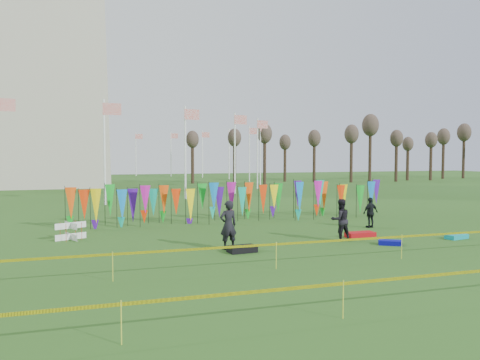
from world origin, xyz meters
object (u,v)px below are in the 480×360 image
object	(u,v)px
kite_bag_black	(242,249)
person_right	(371,213)
kite_bag_teal	(457,237)
kite_bag_red	(360,235)
person_left	(228,225)
person_mid	(340,220)
box_kite	(71,231)
kite_bag_blue	(390,243)

from	to	relation	value
kite_bag_black	person_right	bearing A→B (deg)	25.13
kite_bag_teal	kite_bag_red	bearing A→B (deg)	157.47
person_left	person_right	distance (m)	9.22
person_mid	box_kite	bearing A→B (deg)	-17.11
box_kite	kite_bag_blue	xyz separation A→B (m)	(12.90, -5.29, -0.30)
box_kite	kite_bag_black	xyz separation A→B (m)	(6.48, -4.83, -0.27)
person_mid	kite_bag_black	distance (m)	5.06
box_kite	kite_bag_red	xyz separation A→B (m)	(12.70, -3.30, -0.28)
person_right	kite_bag_teal	size ratio (longest dim) A/B	1.50
kite_bag_blue	person_mid	bearing A→B (deg)	135.72
kite_bag_blue	kite_bag_black	distance (m)	6.43
box_kite	kite_bag_blue	size ratio (longest dim) A/B	0.85
box_kite	kite_bag_red	bearing A→B (deg)	-14.57
person_mid	kite_bag_black	bearing A→B (deg)	13.19
kite_bag_teal	kite_bag_blue	bearing A→B (deg)	-174.77
box_kite	person_mid	bearing A→B (deg)	-18.48
person_right	kite_bag_blue	distance (m)	4.78
kite_bag_black	kite_bag_teal	bearing A→B (deg)	-0.65
kite_bag_blue	kite_bag_teal	distance (m)	3.77
person_right	kite_bag_black	xyz separation A→B (m)	(-8.28, -3.89, -0.67)
kite_bag_blue	kite_bag_red	world-z (taller)	kite_bag_red
kite_bag_blue	kite_bag_teal	world-z (taller)	kite_bag_teal
person_mid	kite_bag_red	xyz separation A→B (m)	(1.32, 0.50, -0.81)
kite_bag_blue	kite_bag_black	xyz separation A→B (m)	(-6.41, 0.46, 0.03)
box_kite	person_mid	world-z (taller)	person_mid
person_right	kite_bag_red	world-z (taller)	person_right
box_kite	kite_bag_red	world-z (taller)	box_kite
person_left	box_kite	bearing A→B (deg)	-41.71
person_mid	kite_bag_blue	size ratio (longest dim) A/B	1.99
kite_bag_red	kite_bag_black	bearing A→B (deg)	-166.20
box_kite	person_right	bearing A→B (deg)	-3.65
kite_bag_red	person_mid	bearing A→B (deg)	-159.20
kite_bag_blue	kite_bag_black	size ratio (longest dim) A/B	0.86
box_kite	kite_bag_teal	size ratio (longest dim) A/B	0.75
kite_bag_teal	person_left	bearing A→B (deg)	175.64
person_left	kite_bag_teal	world-z (taller)	person_left
person_right	kite_bag_blue	size ratio (longest dim) A/B	1.70
box_kite	kite_bag_teal	distance (m)	17.37
kite_bag_red	kite_bag_teal	bearing A→B (deg)	-22.53
person_left	person_mid	xyz separation A→B (m)	(5.25, 0.34, -0.06)
kite_bag_blue	person_right	bearing A→B (deg)	66.70
kite_bag_black	kite_bag_teal	world-z (taller)	kite_bag_black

